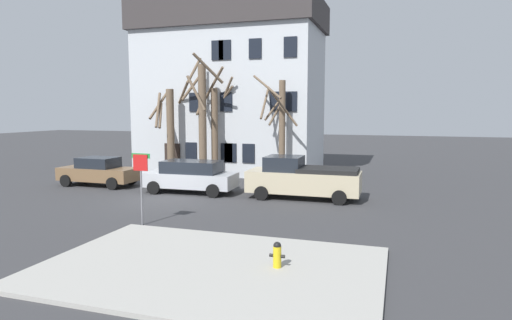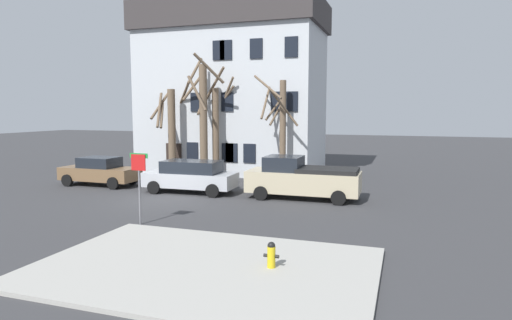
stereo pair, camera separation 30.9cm
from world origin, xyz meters
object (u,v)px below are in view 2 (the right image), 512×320
at_px(fire_hydrant, 271,254).
at_px(tree_bare_near, 171,129).
at_px(car_brown_sedan, 100,171).
at_px(pickup_truck_beige, 302,178).
at_px(building_main, 232,88).
at_px(street_sign_pole, 139,175).
at_px(tree_bare_mid, 203,116).
at_px(tree_bare_far, 216,129).
at_px(car_silver_wagon, 191,176).
at_px(bicycle_leaning, 123,172).
at_px(tree_bare_end, 281,126).

bearing_deg(fire_hydrant, tree_bare_near, 127.94).
xyz_separation_m(car_brown_sedan, pickup_truck_beige, (11.80, 0.00, 0.17)).
xyz_separation_m(building_main, street_sign_pole, (2.26, -15.04, -3.95)).
relative_size(tree_bare_mid, car_brown_sedan, 1.67).
height_order(tree_bare_mid, fire_hydrant, tree_bare_mid).
bearing_deg(car_brown_sedan, pickup_truck_beige, 0.01).
height_order(tree_bare_near, tree_bare_mid, tree_bare_mid).
relative_size(tree_bare_near, tree_bare_far, 0.96).
relative_size(tree_bare_near, car_silver_wagon, 1.26).
xyz_separation_m(building_main, pickup_truck_beige, (6.93, -8.26, -4.86)).
distance_m(tree_bare_mid, bicycle_leaning, 6.38).
xyz_separation_m(tree_bare_far, fire_hydrant, (7.94, -14.34, -2.61)).
distance_m(tree_bare_end, car_silver_wagon, 6.28).
xyz_separation_m(building_main, car_silver_wagon, (1.09, -8.60, -4.97)).
xyz_separation_m(tree_bare_end, car_brown_sedan, (-9.55, -4.19, -2.54)).
bearing_deg(building_main, car_silver_wagon, -82.76).
relative_size(tree_bare_far, fire_hydrant, 9.08).
relative_size(car_brown_sedan, pickup_truck_beige, 0.83).
bearing_deg(fire_hydrant, bicycle_leaning, 137.31).
distance_m(building_main, tree_bare_mid, 4.96).
bearing_deg(tree_bare_mid, tree_bare_end, 6.10).
relative_size(tree_bare_end, car_silver_wagon, 1.31).
bearing_deg(tree_bare_mid, tree_bare_near, 170.32).
bearing_deg(car_silver_wagon, street_sign_pole, -79.69).
relative_size(car_brown_sedan, bicycle_leaning, 2.63).
bearing_deg(tree_bare_end, car_brown_sedan, -156.33).
bearing_deg(street_sign_pole, tree_bare_end, 77.53).
height_order(tree_bare_far, street_sign_pole, tree_bare_far).
height_order(building_main, car_silver_wagon, building_main).
xyz_separation_m(building_main, tree_bare_end, (4.69, -4.08, -2.49)).
distance_m(car_brown_sedan, pickup_truck_beige, 11.80).
height_order(building_main, street_sign_pole, building_main).
height_order(building_main, pickup_truck_beige, building_main).
xyz_separation_m(street_sign_pole, bicycle_leaning, (-7.52, 9.45, -1.52)).
xyz_separation_m(tree_bare_near, car_silver_wagon, (3.64, -4.43, -2.22)).
xyz_separation_m(pickup_truck_beige, fire_hydrant, (1.42, -9.88, -0.51)).
bearing_deg(bicycle_leaning, street_sign_pole, -51.49).
xyz_separation_m(fire_hydrant, street_sign_pole, (-6.09, 3.10, 1.41)).
bearing_deg(fire_hydrant, car_brown_sedan, 143.23).
bearing_deg(pickup_truck_beige, car_silver_wagon, -176.73).
height_order(building_main, tree_bare_end, building_main).
relative_size(tree_bare_near, tree_bare_end, 0.97).
height_order(tree_bare_far, tree_bare_end, tree_bare_far).
height_order(car_brown_sedan, bicycle_leaning, car_brown_sedan).
bearing_deg(car_brown_sedan, building_main, 59.53).
height_order(tree_bare_far, car_brown_sedan, tree_bare_far).
bearing_deg(tree_bare_end, tree_bare_near, -179.33).
distance_m(tree_bare_mid, pickup_truck_beige, 8.44).
height_order(tree_bare_near, tree_bare_far, tree_bare_far).
bearing_deg(car_brown_sedan, street_sign_pole, -43.55).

